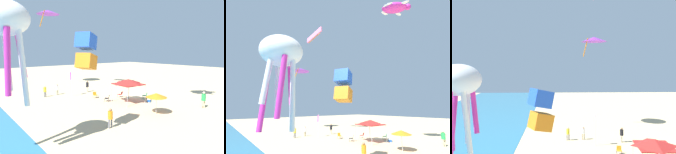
% 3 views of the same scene
% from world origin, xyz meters
% --- Properties ---
extents(ground, '(120.00, 120.00, 0.10)m').
position_xyz_m(ground, '(0.00, 0.00, -0.05)').
color(ground, '#D6BC8C').
extents(canopy_tent, '(3.37, 3.22, 2.96)m').
position_xyz_m(canopy_tent, '(-2.68, 3.30, 2.61)').
color(canopy_tent, '#B7B7BC').
rests_on(canopy_tent, ground).
extents(beach_umbrella, '(2.15, 2.16, 2.21)m').
position_xyz_m(beach_umbrella, '(-7.90, 4.43, 1.98)').
color(beach_umbrella, silver).
rests_on(beach_umbrella, ground).
extents(folding_chair_right_of_tent, '(0.81, 0.80, 0.82)m').
position_xyz_m(folding_chair_right_of_tent, '(-0.71, 5.05, 0.47)').
color(folding_chair_right_of_tent, black).
rests_on(folding_chair_right_of_tent, ground).
extents(folding_chair_facing_ocean, '(0.80, 0.81, 0.82)m').
position_xyz_m(folding_chair_facing_ocean, '(-2.83, 0.11, 0.47)').
color(folding_chair_facing_ocean, black).
rests_on(folding_chair_facing_ocean, ground).
extents(folding_chair_near_cooler, '(0.77, 0.70, 0.82)m').
position_xyz_m(folding_chair_near_cooler, '(-0.13, 2.22, 0.47)').
color(folding_chair_near_cooler, black).
rests_on(folding_chair_near_cooler, ground).
extents(folding_chair_left_of_tent, '(0.69, 0.61, 0.82)m').
position_xyz_m(folding_chair_left_of_tent, '(1.91, 5.16, 0.47)').
color(folding_chair_left_of_tent, black).
rests_on(folding_chair_left_of_tent, ground).
extents(cooler_box, '(0.72, 0.73, 0.40)m').
position_xyz_m(cooler_box, '(-4.31, 1.20, 0.20)').
color(cooler_box, blue).
rests_on(cooler_box, ground).
extents(banner_flag, '(0.36, 0.06, 3.58)m').
position_xyz_m(banner_flag, '(4.83, 7.22, 2.15)').
color(banner_flag, silver).
rests_on(banner_flag, ground).
extents(person_near_umbrella, '(0.38, 0.40, 1.60)m').
position_xyz_m(person_near_umbrella, '(7.09, 8.37, 0.94)').
color(person_near_umbrella, '#C6B28C').
rests_on(person_near_umbrella, ground).
extents(person_beachcomber, '(0.41, 0.46, 1.73)m').
position_xyz_m(person_beachcomber, '(-7.71, 10.42, 1.01)').
color(person_beachcomber, slate).
rests_on(person_beachcomber, ground).
extents(person_by_tent, '(0.39, 0.40, 1.64)m').
position_xyz_m(person_by_tent, '(6.86, 10.30, 0.96)').
color(person_by_tent, slate).
rests_on(person_by_tent, ground).
extents(person_watching_sky, '(0.46, 0.42, 1.78)m').
position_xyz_m(person_watching_sky, '(5.89, 3.84, 1.05)').
color(person_watching_sky, '#C6B28C').
rests_on(person_watching_sky, ground).
extents(person_far_stroller, '(0.46, 0.49, 1.92)m').
position_xyz_m(person_far_stroller, '(-10.07, -1.41, 1.13)').
color(person_far_stroller, '#C6B28C').
rests_on(person_far_stroller, ground).
extents(kite_box_blue, '(1.73, 1.81, 2.78)m').
position_xyz_m(kite_box_blue, '(-7.70, 12.72, 6.46)').
color(kite_box_blue, blue).
extents(kite_octopus_white, '(2.78, 2.78, 6.17)m').
position_xyz_m(kite_octopus_white, '(-7.40, 17.92, 8.02)').
color(kite_octopus_white, white).
extents(kite_delta_purple, '(5.45, 5.44, 3.12)m').
position_xyz_m(kite_delta_purple, '(15.29, 5.85, 13.34)').
color(kite_delta_purple, purple).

